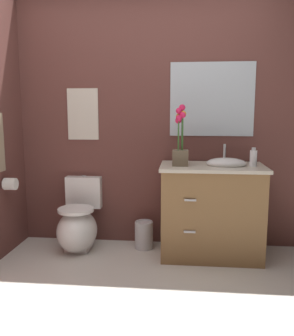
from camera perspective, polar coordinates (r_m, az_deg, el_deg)
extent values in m
plane|color=beige|center=(2.58, -3.69, -22.37)|extent=(8.47, 8.47, 0.00)
cube|color=brown|center=(3.62, 3.03, 7.50)|extent=(3.95, 0.05, 2.50)
ellipsoid|color=white|center=(3.61, -10.90, -9.66)|extent=(0.38, 0.48, 0.40)
cube|color=white|center=(3.69, -10.63, -11.04)|extent=(0.22, 0.26, 0.18)
cube|color=white|center=(3.79, -9.82, -3.71)|extent=(0.36, 0.13, 0.32)
cylinder|color=white|center=(3.53, -11.10, -6.45)|extent=(0.34, 0.34, 0.03)
cylinder|color=#B7B7BC|center=(3.75, -9.88, -1.32)|extent=(0.04, 0.04, 0.02)
cube|color=brown|center=(3.43, 10.04, -6.91)|extent=(0.90, 0.52, 0.82)
cube|color=beige|center=(3.34, 10.24, 0.16)|extent=(0.94, 0.56, 0.03)
ellipsoid|color=white|center=(3.35, 12.31, 0.72)|extent=(0.36, 0.26, 0.10)
cylinder|color=#B7B7BC|center=(3.49, 12.05, 2.24)|extent=(0.02, 0.02, 0.18)
cube|color=#B7B7BC|center=(3.11, 6.81, -5.03)|extent=(0.10, 0.02, 0.02)
cube|color=#B7B7BC|center=(3.19, 6.71, -9.92)|extent=(0.10, 0.02, 0.02)
cube|color=brown|center=(3.27, 5.25, 1.60)|extent=(0.14, 0.14, 0.14)
cylinder|color=#386B2D|center=(3.25, 5.64, 5.60)|extent=(0.01, 0.01, 0.32)
sphere|color=orange|center=(3.24, 5.69, 8.42)|extent=(0.06, 0.06, 0.06)
cylinder|color=#386B2D|center=(3.26, 5.49, 6.13)|extent=(0.01, 0.01, 0.38)
sphere|color=#E01E51|center=(3.26, 5.54, 9.43)|extent=(0.06, 0.06, 0.06)
cylinder|color=#386B2D|center=(3.29, 5.00, 5.44)|extent=(0.01, 0.01, 0.29)
sphere|color=orange|center=(3.28, 5.03, 8.00)|extent=(0.06, 0.06, 0.06)
cylinder|color=#386B2D|center=(3.27, 4.90, 5.14)|extent=(0.01, 0.01, 0.26)
sphere|color=#E01E51|center=(3.26, 4.94, 7.44)|extent=(0.06, 0.06, 0.06)
cylinder|color=#386B2D|center=(3.24, 5.00, 5.86)|extent=(0.01, 0.01, 0.35)
sphere|color=#E01E51|center=(3.24, 5.04, 8.93)|extent=(0.06, 0.06, 0.06)
cylinder|color=#386B2D|center=(3.22, 5.00, 5.27)|extent=(0.01, 0.01, 0.28)
sphere|color=#E01E51|center=(3.21, 5.03, 7.80)|extent=(0.06, 0.06, 0.06)
cylinder|color=#386B2D|center=(3.24, 5.57, 5.53)|extent=(0.01, 0.01, 0.31)
sphere|color=#E01E51|center=(3.23, 5.61, 8.30)|extent=(0.06, 0.06, 0.06)
cylinder|color=white|center=(3.35, 16.34, 1.47)|extent=(0.06, 0.06, 0.14)
cylinder|color=#B7B7BC|center=(3.34, 16.41, 2.88)|extent=(0.03, 0.03, 0.02)
cylinder|color=#B7B7BC|center=(3.63, -0.48, -10.52)|extent=(0.18, 0.18, 0.26)
torus|color=#B7B7BC|center=(3.59, -0.48, -8.49)|extent=(0.18, 0.18, 0.01)
cube|color=beige|center=(3.72, -10.03, 8.31)|extent=(0.31, 0.01, 0.51)
cube|color=#B2BCC6|center=(3.59, 10.16, 10.55)|extent=(0.80, 0.01, 0.70)
cylinder|color=white|center=(3.56, -20.65, -2.35)|extent=(0.11, 0.11, 0.11)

